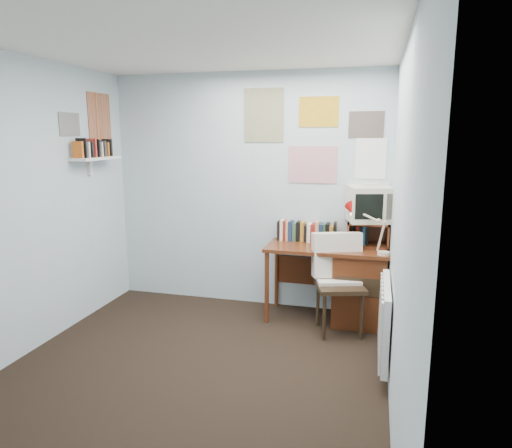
{
  "coord_description": "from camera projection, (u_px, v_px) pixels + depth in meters",
  "views": [
    {
      "loc": [
        1.33,
        -2.97,
        1.85
      ],
      "look_at": [
        0.29,
        1.0,
        1.05
      ],
      "focal_mm": 32.0,
      "sensor_mm": 36.0,
      "label": 1
    }
  ],
  "objects": [
    {
      "name": "ground",
      "position": [
        186.0,
        380.0,
        3.5
      ],
      "size": [
        3.5,
        3.5,
        0.0
      ],
      "primitive_type": "plane",
      "color": "black",
      "rests_on": "ground"
    },
    {
      "name": "back_wall",
      "position": [
        247.0,
        192.0,
        4.93
      ],
      "size": [
        3.0,
        0.02,
        2.5
      ],
      "primitive_type": "cube",
      "color": "silver",
      "rests_on": "ground"
    },
    {
      "name": "left_wall",
      "position": [
        7.0,
        212.0,
        3.64
      ],
      "size": [
        0.02,
        3.5,
        2.5
      ],
      "primitive_type": "cube",
      "color": "silver",
      "rests_on": "ground"
    },
    {
      "name": "right_wall",
      "position": [
        400.0,
        231.0,
        2.89
      ],
      "size": [
        0.02,
        3.5,
        2.5
      ],
      "primitive_type": "cube",
      "color": "silver",
      "rests_on": "ground"
    },
    {
      "name": "ceiling",
      "position": [
        175.0,
        35.0,
        3.03
      ],
      "size": [
        3.0,
        3.5,
        0.02
      ],
      "primitive_type": "cube",
      "color": "white",
      "rests_on": "back_wall"
    },
    {
      "name": "desk",
      "position": [
        353.0,
        283.0,
        4.54
      ],
      "size": [
        1.2,
        0.55,
        0.76
      ],
      "color": "#5E2B15",
      "rests_on": "ground"
    },
    {
      "name": "desk_chair",
      "position": [
        340.0,
        287.0,
        4.27
      ],
      "size": [
        0.58,
        0.56,
        0.91
      ],
      "primitive_type": "cube",
      "rotation": [
        0.0,
        0.0,
        0.3
      ],
      "color": "black",
      "rests_on": "ground"
    },
    {
      "name": "desk_lamp",
      "position": [
        385.0,
        233.0,
        4.18
      ],
      "size": [
        0.32,
        0.28,
        0.42
      ],
      "primitive_type": "cube",
      "rotation": [
        0.0,
        0.0,
        -0.13
      ],
      "color": "red",
      "rests_on": "desk"
    },
    {
      "name": "tv_riser",
      "position": [
        368.0,
        234.0,
        4.52
      ],
      "size": [
        0.4,
        0.3,
        0.25
      ],
      "primitive_type": "cube",
      "color": "#5E2B15",
      "rests_on": "desk"
    },
    {
      "name": "crt_tv",
      "position": [
        369.0,
        202.0,
        4.48
      ],
      "size": [
        0.48,
        0.46,
        0.38
      ],
      "primitive_type": "cube",
      "rotation": [
        0.0,
        0.0,
        0.26
      ],
      "color": "beige",
      "rests_on": "tv_riser"
    },
    {
      "name": "book_row",
      "position": [
        306.0,
        231.0,
        4.75
      ],
      "size": [
        0.6,
        0.14,
        0.22
      ],
      "primitive_type": "cube",
      "color": "#5E2B15",
      "rests_on": "desk"
    },
    {
      "name": "radiator",
      "position": [
        385.0,
        320.0,
        3.58
      ],
      "size": [
        0.09,
        0.8,
        0.6
      ],
      "primitive_type": "cube",
      "color": "white",
      "rests_on": "right_wall"
    },
    {
      "name": "wall_shelf",
      "position": [
        96.0,
        158.0,
        4.59
      ],
      "size": [
        0.2,
        0.62,
        0.24
      ],
      "primitive_type": "cube",
      "color": "white",
      "rests_on": "left_wall"
    },
    {
      "name": "posters_back",
      "position": [
        313.0,
        135.0,
        4.63
      ],
      "size": [
        1.2,
        0.01,
        0.9
      ],
      "primitive_type": "cube",
      "color": "white",
      "rests_on": "back_wall"
    },
    {
      "name": "posters_left",
      "position": [
        85.0,
        120.0,
        4.54
      ],
      "size": [
        0.01,
        0.7,
        0.6
      ],
      "primitive_type": "cube",
      "color": "white",
      "rests_on": "left_wall"
    }
  ]
}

